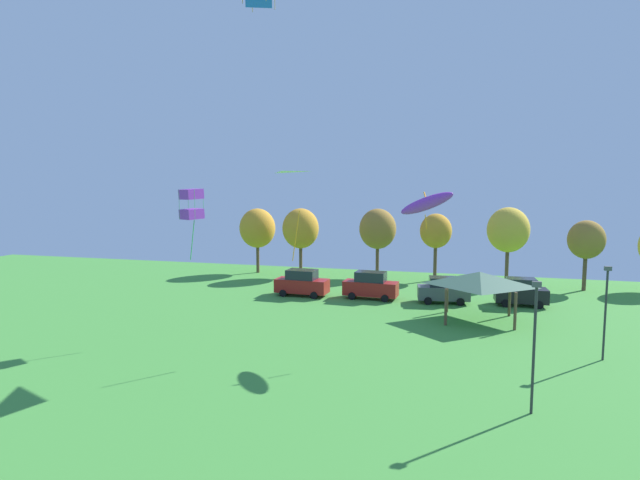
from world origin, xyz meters
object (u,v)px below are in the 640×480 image
at_px(kite_flying_1, 313,191).
at_px(kite_flying_3, 191,204).
at_px(treeline_tree_4, 508,230).
at_px(parked_car_third_from_left, 443,290).
at_px(treeline_tree_0, 257,228).
at_px(park_pavilion, 480,279).
at_px(light_post_1, 534,339).
at_px(treeline_tree_2, 378,229).
at_px(treeline_tree_3, 436,231).
at_px(kite_flying_4, 426,204).
at_px(parked_car_rightmost_in_row, 521,292).
at_px(treeline_tree_1, 301,229).
at_px(treeline_tree_5, 586,240).
at_px(parked_car_second_from_left, 371,286).
at_px(light_post_0, 606,307).
at_px(parked_car_leftmost, 302,283).

relative_size(kite_flying_1, kite_flying_3, 0.92).
xyz_separation_m(kite_flying_1, treeline_tree_4, (13.15, 24.73, -3.97)).
relative_size(parked_car_third_from_left, treeline_tree_0, 0.60).
xyz_separation_m(parked_car_third_from_left, park_pavilion, (2.66, -5.14, 1.98)).
height_order(park_pavilion, light_post_1, light_post_1).
distance_m(treeline_tree_2, treeline_tree_3, 6.15).
bearing_deg(treeline_tree_4, kite_flying_4, -106.99).
relative_size(parked_car_rightmost_in_row, treeline_tree_0, 0.56).
bearing_deg(treeline_tree_3, kite_flying_4, -89.18).
height_order(kite_flying_4, treeline_tree_1, kite_flying_4).
bearing_deg(parked_car_rightmost_in_row, parked_car_third_from_left, -176.62).
xyz_separation_m(kite_flying_4, park_pavilion, (3.51, 6.58, -5.62)).
bearing_deg(kite_flying_1, treeline_tree_1, 109.42).
height_order(parked_car_rightmost_in_row, treeline_tree_5, treeline_tree_5).
height_order(kite_flying_4, treeline_tree_5, kite_flying_4).
xyz_separation_m(park_pavilion, treeline_tree_5, (10.03, 14.04, 1.73)).
bearing_deg(parked_car_second_from_left, parked_car_rightmost_in_row, 7.14).
bearing_deg(parked_car_second_from_left, light_post_0, -34.67).
height_order(parked_car_third_from_left, park_pavilion, park_pavilion).
height_order(parked_car_rightmost_in_row, treeline_tree_2, treeline_tree_2).
bearing_deg(parked_car_third_from_left, treeline_tree_4, 53.09).
height_order(parked_car_second_from_left, light_post_1, light_post_1).
distance_m(parked_car_second_from_left, treeline_tree_2, 11.70).
relative_size(treeline_tree_1, treeline_tree_5, 1.12).
bearing_deg(treeline_tree_3, treeline_tree_5, -6.75).
xyz_separation_m(kite_flying_4, light_post_1, (5.12, -8.73, -5.43)).
bearing_deg(treeline_tree_0, treeline_tree_4, 0.51).
relative_size(parked_car_second_from_left, treeline_tree_0, 0.65).
bearing_deg(kite_flying_4, treeline_tree_4, 73.01).
xyz_separation_m(treeline_tree_2, treeline_tree_5, (20.00, -1.89, -0.46)).
bearing_deg(treeline_tree_4, kite_flying_3, -131.60).
relative_size(parked_car_rightmost_in_row, treeline_tree_1, 0.56).
distance_m(parked_car_leftmost, treeline_tree_4, 21.66).
bearing_deg(light_post_1, parked_car_rightmost_in_row, 84.84).
distance_m(kite_flying_1, park_pavilion, 14.95).
distance_m(parked_car_leftmost, treeline_tree_2, 13.00).
bearing_deg(light_post_1, parked_car_second_from_left, 117.16).
relative_size(parked_car_second_from_left, treeline_tree_2, 0.64).
bearing_deg(treeline_tree_0, parked_car_leftmost, -50.73).
bearing_deg(park_pavilion, treeline_tree_1, 142.05).
bearing_deg(treeline_tree_2, light_post_0, -54.47).
xyz_separation_m(kite_flying_1, light_post_0, (16.33, 2.19, -6.39)).
relative_size(parked_car_rightmost_in_row, park_pavilion, 0.70).
bearing_deg(parked_car_leftmost, treeline_tree_1, 110.79).
xyz_separation_m(parked_car_leftmost, treeline_tree_5, (25.04, 9.37, 3.64)).
distance_m(parked_car_second_from_left, treeline_tree_0, 18.46).
bearing_deg(light_post_0, parked_car_rightmost_in_row, 102.77).
distance_m(parked_car_leftmost, treeline_tree_5, 26.98).
bearing_deg(kite_flying_1, treeline_tree_2, 90.15).
xyz_separation_m(park_pavilion, light_post_1, (1.61, -15.32, 0.18)).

